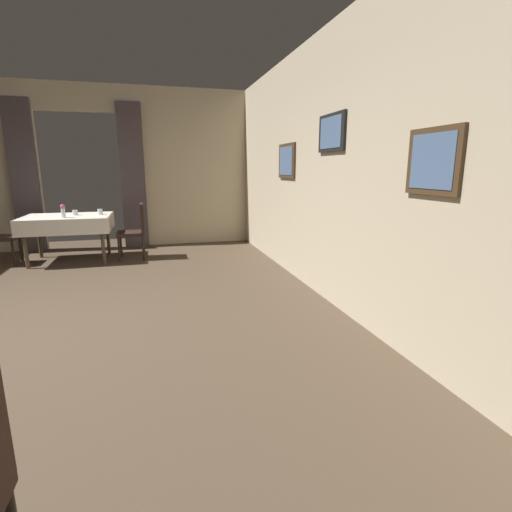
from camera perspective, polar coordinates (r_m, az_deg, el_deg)
The scene contains 8 objects.
ground at distance 4.18m, azimuth -31.54°, elevation -10.12°, with size 10.08×10.08×0.00m, color #4C3D2D.
wall_right at distance 4.21m, azimuth 13.12°, elevation 12.59°, with size 0.16×8.40×3.00m.
wall_back at distance 7.98m, azimuth -24.61°, elevation 11.92°, with size 6.40×0.27×3.00m.
dining_table_mid at distance 6.98m, azimuth -26.17°, elevation 4.67°, with size 1.34×1.02×0.75m.
chair_mid_right at distance 6.76m, azimuth -17.43°, elevation 3.92°, with size 0.44×0.44×0.93m.
flower_vase_mid at distance 6.69m, azimuth -26.74°, elevation 6.05°, with size 0.07×0.07×0.21m.
glass_mid_b at distance 6.91m, azimuth -22.14°, elevation 6.11°, with size 0.08×0.08×0.10m, color silver.
glass_mid_c at distance 7.00m, azimuth -25.27°, elevation 5.86°, with size 0.08×0.08×0.09m, color silver.
Camera 1 is at (1.22, -3.71, 1.50)m, focal length 26.94 mm.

